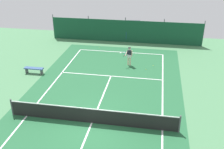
% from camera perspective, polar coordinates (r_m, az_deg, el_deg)
% --- Properties ---
extents(ground_plane, '(36.00, 36.00, 0.00)m').
position_cam_1_polar(ground_plane, '(15.96, -4.35, -10.34)').
color(ground_plane, '#4C8456').
extents(court_surface, '(11.02, 26.60, 0.01)m').
position_cam_1_polar(court_surface, '(15.96, -4.35, -10.33)').
color(court_surface, '#236038').
rests_on(court_surface, ground).
extents(tennis_net, '(10.12, 0.10, 1.10)m').
position_cam_1_polar(tennis_net, '(15.67, -4.41, -8.83)').
color(tennis_net, black).
rests_on(tennis_net, ground).
extents(back_fence, '(16.30, 0.98, 2.70)m').
position_cam_1_polar(back_fence, '(29.57, 2.94, 8.53)').
color(back_fence, '#14472D').
rests_on(back_fence, ground).
extents(tennis_player, '(0.82, 0.67, 1.64)m').
position_cam_1_polar(tennis_player, '(23.02, 3.73, 4.21)').
color(tennis_player, beige).
rests_on(tennis_player, ground).
extents(tennis_ball_near_player, '(0.07, 0.07, 0.07)m').
position_cam_1_polar(tennis_ball_near_player, '(22.64, 7.31, 1.11)').
color(tennis_ball_near_player, '#CCDB33').
rests_on(tennis_ball_near_player, ground).
extents(tennis_ball_midcourt, '(0.07, 0.07, 0.07)m').
position_cam_1_polar(tennis_ball_midcourt, '(23.44, 8.84, 1.89)').
color(tennis_ball_midcourt, '#CCDB33').
rests_on(tennis_ball_midcourt, ground).
extents(tennis_ball_by_sideline, '(0.07, 0.07, 0.07)m').
position_cam_1_polar(tennis_ball_by_sideline, '(27.62, -2.75, 5.90)').
color(tennis_ball_by_sideline, '#CCDB33').
rests_on(tennis_ball_by_sideline, ground).
extents(parked_car, '(2.43, 4.40, 1.68)m').
position_cam_1_polar(parked_car, '(31.04, 4.68, 9.65)').
color(parked_car, navy).
rests_on(parked_car, ground).
extents(courtside_bench, '(1.60, 0.40, 0.49)m').
position_cam_1_polar(courtside_bench, '(22.59, -16.45, 1.12)').
color(courtside_bench, '#335184').
rests_on(courtside_bench, ground).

